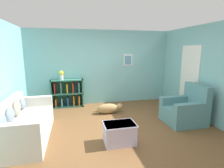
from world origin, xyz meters
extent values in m
plane|color=brown|center=(0.00, 0.00, 0.00)|extent=(14.00, 14.00, 0.00)
cube|color=#7AB7BC|center=(0.00, 2.25, 1.30)|extent=(5.60, 0.10, 2.60)
cube|color=silver|center=(1.00, 2.19, 1.55)|extent=(0.32, 0.02, 0.40)
cube|color=#568EAD|center=(1.00, 2.18, 1.55)|extent=(0.24, 0.01, 0.32)
cube|color=#7AB7BC|center=(2.55, 0.00, 1.30)|extent=(0.10, 5.00, 2.60)
cube|color=white|center=(2.49, 0.70, 1.02)|extent=(0.02, 0.84, 2.05)
sphere|color=tan|center=(2.46, 0.35, 1.00)|extent=(0.05, 0.05, 0.05)
cube|color=beige|center=(-1.99, -0.04, 0.23)|extent=(0.88, 1.92, 0.46)
cube|color=beige|center=(-2.36, -0.04, 0.66)|extent=(0.16, 1.92, 0.41)
cube|color=beige|center=(-1.99, -0.92, 0.59)|extent=(0.88, 0.16, 0.25)
cube|color=beige|center=(-1.99, 0.84, 0.59)|extent=(0.88, 0.16, 0.25)
ellipsoid|color=slate|center=(-2.24, -0.71, 0.65)|extent=(0.14, 0.37, 0.37)
ellipsoid|color=slate|center=(-2.24, -0.27, 0.64)|extent=(0.14, 0.35, 0.35)
ellipsoid|color=gray|center=(-2.24, 0.18, 0.65)|extent=(0.14, 0.37, 0.37)
ellipsoid|color=slate|center=(-2.24, 0.63, 0.60)|extent=(0.14, 0.29, 0.29)
cube|color=#2D6B56|center=(-1.69, 2.02, 0.47)|extent=(0.04, 0.33, 0.94)
cube|color=#2D6B56|center=(-0.68, 2.02, 0.47)|extent=(0.04, 0.33, 0.94)
cube|color=#2D6B56|center=(-1.19, 2.17, 0.47)|extent=(1.05, 0.02, 0.94)
cube|color=#2D6B56|center=(-1.19, 2.02, 0.02)|extent=(1.05, 0.33, 0.04)
cube|color=#2D6B56|center=(-1.19, 2.02, 0.47)|extent=(1.05, 0.33, 0.04)
cube|color=#2D6B56|center=(-1.19, 2.02, 0.92)|extent=(1.05, 0.33, 0.04)
cube|color=orange|center=(-1.57, 2.01, 0.16)|extent=(0.04, 0.25, 0.29)
cube|color=#B22823|center=(-1.58, 2.01, 0.67)|extent=(0.03, 0.25, 0.35)
cube|color=#60939E|center=(-1.37, 2.01, 0.16)|extent=(0.05, 0.25, 0.29)
cube|color=#60939E|center=(-1.38, 2.01, 0.67)|extent=(0.03, 0.25, 0.36)
cube|color=#234C9E|center=(-1.18, 2.01, 0.18)|extent=(0.04, 0.25, 0.32)
cube|color=gold|center=(-1.18, 2.01, 0.65)|extent=(0.04, 0.25, 0.31)
cube|color=orange|center=(-0.98, 2.01, 0.20)|extent=(0.04, 0.25, 0.37)
cube|color=#B22823|center=(-0.99, 2.01, 0.66)|extent=(0.04, 0.25, 0.35)
cube|color=orange|center=(-0.80, 2.01, 0.19)|extent=(0.04, 0.25, 0.35)
cube|color=#60939E|center=(-0.79, 2.01, 0.67)|extent=(0.03, 0.25, 0.35)
cube|color=slate|center=(1.83, -0.05, 0.21)|extent=(0.95, 0.87, 0.42)
cube|color=slate|center=(2.21, -0.05, 0.72)|extent=(0.18, 0.87, 0.61)
cube|color=slate|center=(1.83, -0.40, 0.53)|extent=(0.95, 0.18, 0.22)
cube|color=slate|center=(1.83, 0.29, 0.53)|extent=(0.95, 0.18, 0.22)
cube|color=#BCB2D1|center=(-0.09, -0.68, 0.22)|extent=(0.63, 0.44, 0.44)
cube|color=silver|center=(-0.09, -0.68, 0.42)|extent=(0.65, 0.47, 0.03)
ellipsoid|color=#9E7A4C|center=(0.02, 1.08, 0.15)|extent=(0.66, 0.28, 0.31)
sphere|color=#9E7A4C|center=(0.40, 1.08, 0.19)|extent=(0.19, 0.19, 0.19)
ellipsoid|color=#9E7A4C|center=(-0.35, 1.12, 0.08)|extent=(0.20, 0.05, 0.05)
cylinder|color=silver|center=(-1.35, 2.02, 1.02)|extent=(0.12, 0.12, 0.16)
sphere|color=yellow|center=(-1.35, 2.02, 1.17)|extent=(0.15, 0.15, 0.15)
camera|label=1|loc=(-0.98, -3.92, 1.92)|focal=28.00mm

